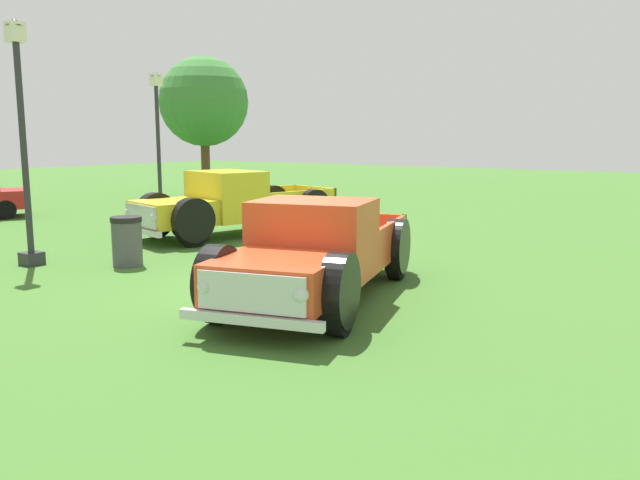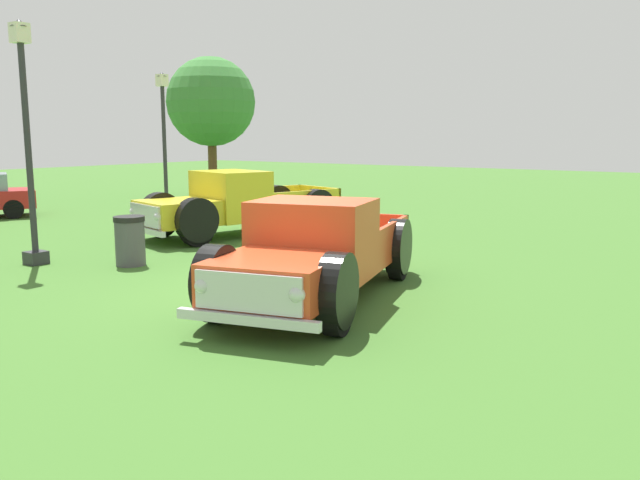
% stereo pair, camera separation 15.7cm
% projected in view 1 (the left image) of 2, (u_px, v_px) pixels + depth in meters
% --- Properties ---
extents(ground_plane, '(80.00, 80.00, 0.00)m').
position_uv_depth(ground_plane, '(274.00, 294.00, 10.07)').
color(ground_plane, '#3D6B28').
extents(pickup_truck_foreground, '(5.32, 3.09, 1.54)m').
position_uv_depth(pickup_truck_foreground, '(312.00, 255.00, 9.41)').
color(pickup_truck_foreground, '#D14723').
rests_on(pickup_truck_foreground, ground_plane).
extents(pickup_truck_behind_right, '(5.56, 3.17, 1.61)m').
position_uv_depth(pickup_truck_behind_right, '(225.00, 205.00, 15.80)').
color(pickup_truck_behind_right, yellow).
rests_on(pickup_truck_behind_right, ground_plane).
extents(lamp_post_near, '(0.36, 0.36, 4.38)m').
position_uv_depth(lamp_post_near, '(158.00, 141.00, 19.65)').
color(lamp_post_near, '#2D2D33').
rests_on(lamp_post_near, ground_plane).
extents(lamp_post_far, '(0.36, 0.36, 4.58)m').
position_uv_depth(lamp_post_far, '(23.00, 139.00, 11.97)').
color(lamp_post_far, '#2D2D33').
rests_on(lamp_post_far, ground_plane).
extents(trash_can, '(0.59, 0.59, 0.95)m').
position_uv_depth(trash_can, '(127.00, 241.00, 12.20)').
color(trash_can, '#4C4C51').
rests_on(trash_can, ground_plane).
extents(oak_tree_center, '(3.57, 3.57, 5.61)m').
position_uv_depth(oak_tree_center, '(204.00, 102.00, 25.75)').
color(oak_tree_center, brown).
rests_on(oak_tree_center, ground_plane).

